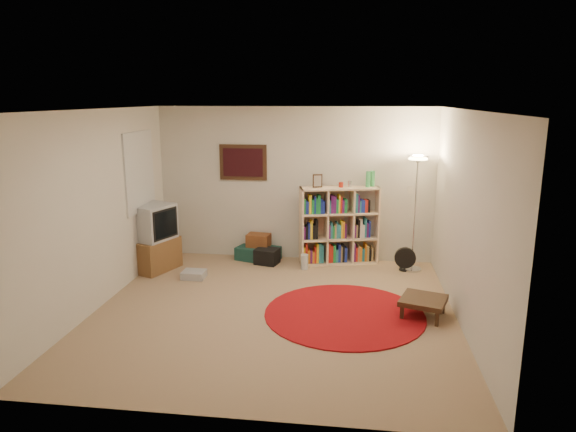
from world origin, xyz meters
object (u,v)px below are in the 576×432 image
floor_lamp (417,175)px  tv_stand (154,239)px  side_table (423,301)px  floor_fan (405,259)px  suitcase (258,253)px  bookshelf (338,227)px

floor_lamp → tv_stand: size_ratio=1.74×
side_table → floor_fan: bearing=92.1°
tv_stand → suitcase: size_ratio=1.35×
tv_stand → suitcase: 1.70m
bookshelf → suitcase: (-1.31, -0.02, -0.50)m
floor_fan → side_table: 1.72m
floor_lamp → tv_stand: floor_lamp is taller
bookshelf → tv_stand: size_ratio=1.44×
bookshelf → suitcase: size_ratio=1.95×
bookshelf → floor_fan: size_ratio=4.00×
floor_lamp → suitcase: (-2.48, 0.22, -1.39)m
bookshelf → tv_stand: bearing=180.0°
tv_stand → bookshelf: bearing=35.8°
bookshelf → floor_lamp: floor_lamp is taller
tv_stand → floor_lamp: bearing=28.4°
floor_fan → suitcase: 2.39m
floor_fan → suitcase: (-2.37, 0.27, -0.08)m
bookshelf → floor_lamp: 1.50m
side_table → tv_stand: bearing=161.9°
tv_stand → side_table: size_ratio=1.57×
bookshelf → side_table: size_ratio=2.27×
floor_fan → side_table: size_ratio=0.57×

